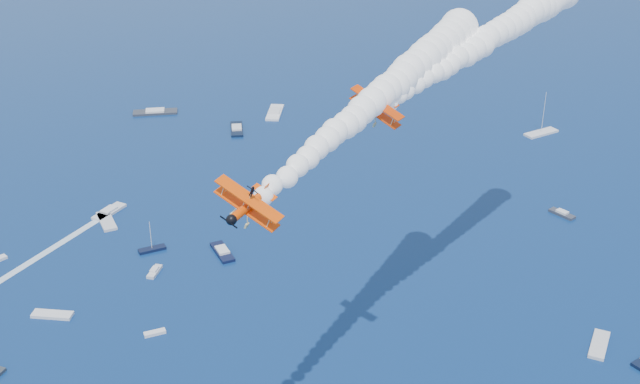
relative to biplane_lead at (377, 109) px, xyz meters
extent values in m
cube|color=silver|center=(-42.49, 90.00, -58.50)|extent=(9.27, 9.66, 0.70)
cube|color=silver|center=(92.09, 109.95, -58.50)|extent=(12.23, 6.83, 0.70)
cube|color=black|center=(-16.84, 62.35, -58.50)|extent=(4.90, 10.20, 0.70)
cube|color=silver|center=(-43.30, 85.05, -58.50)|extent=(5.17, 10.91, 0.70)
cube|color=#323643|center=(71.61, 59.45, -58.50)|extent=(5.08, 7.32, 0.70)
cube|color=silver|center=(-33.28, 57.53, -58.50)|extent=(4.10, 5.78, 0.70)
cube|color=black|center=(-33.07, 67.89, -58.50)|extent=(6.83, 3.32, 0.70)
cube|color=#2F333F|center=(-25.20, 158.59, -58.50)|extent=(15.08, 6.25, 0.70)
cube|color=silver|center=(-35.10, 33.84, -58.50)|extent=(4.60, 2.03, 0.70)
cube|color=white|center=(13.73, 148.22, -58.50)|extent=(8.86, 14.61, 0.70)
cube|color=silver|center=(51.30, 7.53, -58.50)|extent=(8.54, 9.54, 0.70)
cube|color=black|center=(-1.04, 137.06, -58.50)|extent=(5.36, 12.31, 0.70)
cube|color=silver|center=(-55.67, 45.76, -58.50)|extent=(9.05, 5.68, 0.70)
cube|color=white|center=(-58.83, 72.32, -58.82)|extent=(27.26, 29.27, 0.04)
camera|label=1|loc=(-37.25, -110.91, 45.53)|focal=47.20mm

